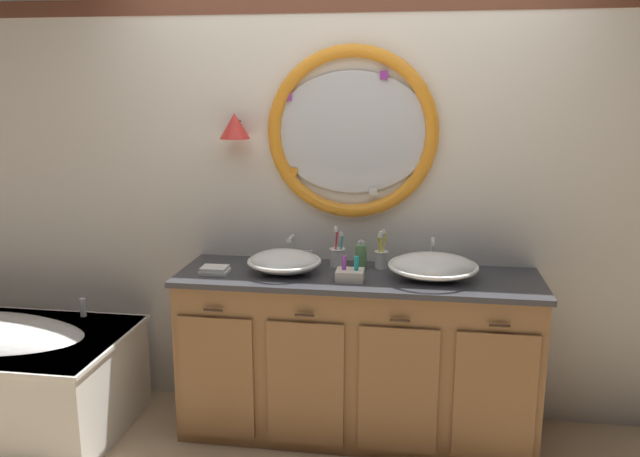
# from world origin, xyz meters

# --- Properties ---
(ground_plane) EXTENTS (14.00, 14.00, 0.00)m
(ground_plane) POSITION_xyz_m (0.00, 0.00, 0.00)
(ground_plane) COLOR tan
(back_wall_assembly) EXTENTS (6.40, 0.26, 2.60)m
(back_wall_assembly) POSITION_xyz_m (0.00, 0.59, 1.32)
(back_wall_assembly) COLOR silver
(back_wall_assembly) RESTS_ON ground_plane
(vanity_counter) EXTENTS (1.93, 0.60, 0.91)m
(vanity_counter) POSITION_xyz_m (0.11, 0.27, 0.46)
(vanity_counter) COLOR olive
(vanity_counter) RESTS_ON ground_plane
(sink_basin_left) EXTENTS (0.40, 0.40, 0.13)m
(sink_basin_left) POSITION_xyz_m (-0.28, 0.24, 0.97)
(sink_basin_left) COLOR white
(sink_basin_left) RESTS_ON vanity_counter
(sink_basin_right) EXTENTS (0.47, 0.47, 0.14)m
(sink_basin_right) POSITION_xyz_m (0.50, 0.24, 0.98)
(sink_basin_right) COLOR white
(sink_basin_right) RESTS_ON vanity_counter
(faucet_set_left) EXTENTS (0.24, 0.14, 0.16)m
(faucet_set_left) POSITION_xyz_m (-0.28, 0.47, 0.97)
(faucet_set_left) COLOR silver
(faucet_set_left) RESTS_ON vanity_counter
(faucet_set_right) EXTENTS (0.22, 0.13, 0.17)m
(faucet_set_right) POSITION_xyz_m (0.50, 0.47, 0.98)
(faucet_set_right) COLOR silver
(faucet_set_right) RESTS_ON vanity_counter
(toothbrush_holder_left) EXTENTS (0.09, 0.09, 0.22)m
(toothbrush_holder_left) POSITION_xyz_m (-0.02, 0.43, 0.97)
(toothbrush_holder_left) COLOR white
(toothbrush_holder_left) RESTS_ON vanity_counter
(toothbrush_holder_right) EXTENTS (0.08, 0.08, 0.22)m
(toothbrush_holder_right) POSITION_xyz_m (0.22, 0.42, 0.97)
(toothbrush_holder_right) COLOR white
(toothbrush_holder_right) RESTS_ON vanity_counter
(soap_dispenser) EXTENTS (0.06, 0.07, 0.17)m
(soap_dispenser) POSITION_xyz_m (0.11, 0.39, 0.98)
(soap_dispenser) COLOR #6BAD66
(soap_dispenser) RESTS_ON vanity_counter
(folded_hand_towel) EXTENTS (0.15, 0.12, 0.04)m
(folded_hand_towel) POSITION_xyz_m (-0.65, 0.18, 0.93)
(folded_hand_towel) COLOR white
(folded_hand_towel) RESTS_ON vanity_counter
(toiletry_basket) EXTENTS (0.14, 0.12, 0.13)m
(toiletry_basket) POSITION_xyz_m (0.08, 0.15, 0.95)
(toiletry_basket) COLOR beige
(toiletry_basket) RESTS_ON vanity_counter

